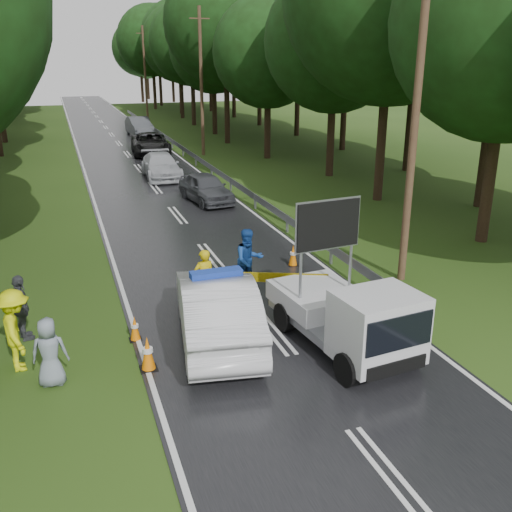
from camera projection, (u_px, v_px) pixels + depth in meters
name	position (u px, v px, depth m)	size (l,w,h in m)	color
ground	(270.00, 329.00, 14.84)	(160.00, 160.00, 0.00)	#264213
road	(128.00, 154.00, 41.62)	(7.00, 140.00, 0.02)	black
guardrail	(178.00, 145.00, 42.29)	(0.12, 60.06, 0.70)	gray
utility_pole_near	(415.00, 117.00, 16.56)	(1.40, 0.24, 10.00)	#4B3022
utility_pole_mid	(201.00, 82.00, 39.77)	(1.40, 0.24, 10.00)	#4B3022
utility_pole_far	(145.00, 73.00, 62.99)	(1.40, 0.24, 10.00)	#4B3022
police_sedan	(217.00, 308.00, 14.04)	(2.54, 5.32, 1.85)	silver
work_truck	(350.00, 316.00, 13.40)	(2.38, 4.53, 3.47)	gray
barrier	(278.00, 282.00, 15.63)	(2.55, 1.11, 1.13)	yellow
officer	(204.00, 278.00, 15.96)	(0.61, 0.40, 1.69)	gold
civilian	(249.00, 260.00, 17.04)	(0.94, 0.73, 1.92)	#164093
bystander_left	(16.00, 330.00, 12.66)	(1.24, 0.71, 1.92)	#D6E00C
bystander_mid	(21.00, 308.00, 14.05)	(1.00, 0.42, 1.70)	#3B3D43
bystander_right	(50.00, 352.00, 12.08)	(0.76, 0.50, 1.56)	gray
queue_car_first	(206.00, 188.00, 27.70)	(1.66, 4.13, 1.41)	#3D3F44
queue_car_second	(161.00, 166.00, 33.31)	(1.97, 4.85, 1.41)	#AEB0B6
queue_car_third	(151.00, 144.00, 41.35)	(2.59, 5.61, 1.56)	black
queue_car_fourth	(139.00, 126.00, 51.59)	(1.74, 5.00, 1.65)	#43464B
cone_near_left	(148.00, 354.00, 12.80)	(0.39, 0.39, 0.82)	black
cone_center	(287.00, 313.00, 14.99)	(0.32, 0.32, 0.67)	black
cone_far	(235.00, 285.00, 16.91)	(0.31, 0.31, 0.65)	black
cone_left_mid	(135.00, 329.00, 14.17)	(0.31, 0.31, 0.65)	black
cone_right	(293.00, 256.00, 19.27)	(0.35, 0.35, 0.74)	black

